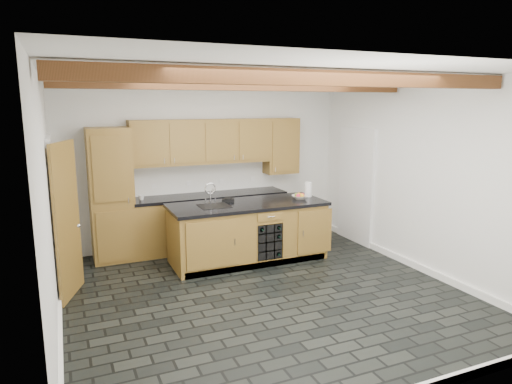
% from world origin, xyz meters
% --- Properties ---
extents(ground, '(5.00, 5.00, 0.00)m').
position_xyz_m(ground, '(0.00, 0.00, 0.00)').
color(ground, black).
rests_on(ground, ground).
extents(room_shell, '(5.01, 5.00, 5.00)m').
position_xyz_m(room_shell, '(-0.09, 0.53, 1.53)').
color(room_shell, white).
rests_on(room_shell, ground).
extents(back_cabinetry, '(3.65, 0.62, 2.20)m').
position_xyz_m(back_cabinetry, '(-0.38, 2.24, 0.98)').
color(back_cabinetry, olive).
rests_on(back_cabinetry, ground).
extents(island, '(2.48, 0.96, 0.93)m').
position_xyz_m(island, '(0.31, 1.28, 0.47)').
color(island, olive).
rests_on(island, ground).
extents(faucet, '(0.45, 0.40, 0.34)m').
position_xyz_m(faucet, '(-0.25, 1.33, 0.96)').
color(faucet, black).
rests_on(faucet, island).
extents(kitchen_scale, '(0.22, 0.17, 0.06)m').
position_xyz_m(kitchen_scale, '(0.05, 1.51, 0.96)').
color(kitchen_scale, black).
rests_on(kitchen_scale, island).
extents(fruit_bowl, '(0.30, 0.30, 0.06)m').
position_xyz_m(fruit_bowl, '(1.19, 1.25, 0.96)').
color(fruit_bowl, beige).
rests_on(fruit_bowl, island).
extents(fruit_cluster, '(0.16, 0.17, 0.07)m').
position_xyz_m(fruit_cluster, '(1.19, 1.25, 0.99)').
color(fruit_cluster, red).
rests_on(fruit_cluster, fruit_bowl).
extents(paper_towel, '(0.12, 0.12, 0.24)m').
position_xyz_m(paper_towel, '(1.42, 1.37, 1.05)').
color(paper_towel, white).
rests_on(paper_towel, island).
extents(mug, '(0.11, 0.11, 0.09)m').
position_xyz_m(mug, '(-1.19, 2.18, 0.97)').
color(mug, white).
rests_on(mug, back_cabinetry).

